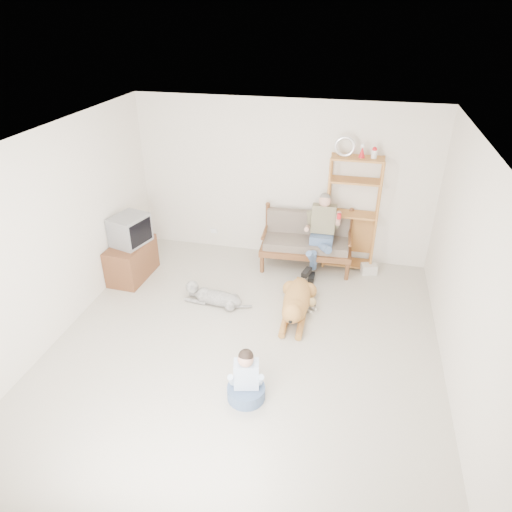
% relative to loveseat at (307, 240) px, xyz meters
% --- Properties ---
extents(floor, '(5.50, 5.50, 0.00)m').
position_rel_loveseat_xyz_m(floor, '(-0.50, -2.40, -0.49)').
color(floor, silver).
rests_on(floor, ground).
extents(ceiling, '(5.50, 5.50, 0.00)m').
position_rel_loveseat_xyz_m(ceiling, '(-0.50, -2.40, 2.21)').
color(ceiling, white).
rests_on(ceiling, ground).
extents(wall_back, '(5.00, 0.00, 5.00)m').
position_rel_loveseat_xyz_m(wall_back, '(-0.50, 0.35, 0.86)').
color(wall_back, silver).
rests_on(wall_back, ground).
extents(wall_front, '(5.00, 0.00, 5.00)m').
position_rel_loveseat_xyz_m(wall_front, '(-0.50, -5.15, 0.86)').
color(wall_front, silver).
rests_on(wall_front, ground).
extents(wall_left, '(0.00, 5.50, 5.50)m').
position_rel_loveseat_xyz_m(wall_left, '(-3.00, -2.40, 0.86)').
color(wall_left, silver).
rests_on(wall_left, ground).
extents(wall_right, '(0.00, 5.50, 5.50)m').
position_rel_loveseat_xyz_m(wall_right, '(2.00, -2.40, 0.86)').
color(wall_right, silver).
rests_on(wall_right, ground).
extents(loveseat, '(1.53, 0.78, 0.95)m').
position_rel_loveseat_xyz_m(loveseat, '(0.00, 0.00, 0.00)').
color(loveseat, brown).
rests_on(loveseat, ground).
extents(man, '(0.51, 0.73, 1.18)m').
position_rel_loveseat_xyz_m(man, '(0.23, -0.22, 0.13)').
color(man, slate).
rests_on(man, loveseat).
extents(etagere, '(0.85, 0.37, 2.21)m').
position_rel_loveseat_xyz_m(etagere, '(0.69, 0.15, 0.49)').
color(etagere, '#BB833A').
rests_on(etagere, ground).
extents(book_stack, '(0.28, 0.24, 0.16)m').
position_rel_loveseat_xyz_m(book_stack, '(1.07, -0.04, -0.41)').
color(book_stack, white).
rests_on(book_stack, ground).
extents(tv_stand, '(0.54, 0.92, 0.60)m').
position_rel_loveseat_xyz_m(tv_stand, '(-2.73, -1.01, -0.19)').
color(tv_stand, brown).
rests_on(tv_stand, ground).
extents(crt_tv, '(0.58, 0.66, 0.47)m').
position_rel_loveseat_xyz_m(crt_tv, '(-2.69, -0.97, 0.35)').
color(crt_tv, gray).
rests_on(crt_tv, tv_stand).
extents(wall_outlet, '(0.12, 0.02, 0.08)m').
position_rel_loveseat_xyz_m(wall_outlet, '(-1.75, 0.34, -0.19)').
color(wall_outlet, white).
rests_on(wall_outlet, ground).
extents(golden_retriever, '(0.41, 1.58, 0.48)m').
position_rel_loveseat_xyz_m(golden_retriever, '(0.05, -1.45, -0.29)').
color(golden_retriever, '#B4703E').
rests_on(golden_retriever, ground).
extents(shaggy_dog, '(1.10, 0.32, 0.32)m').
position_rel_loveseat_xyz_m(shaggy_dog, '(-1.22, -1.47, -0.35)').
color(shaggy_dog, beige).
rests_on(shaggy_dog, ground).
extents(terrier, '(0.51, 0.40, 0.22)m').
position_rel_loveseat_xyz_m(terrier, '(0.14, -1.24, -0.39)').
color(terrier, silver).
rests_on(terrier, ground).
extents(child, '(0.44, 0.44, 0.69)m').
position_rel_loveseat_xyz_m(child, '(-0.27, -3.17, -0.24)').
color(child, slate).
rests_on(child, ground).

